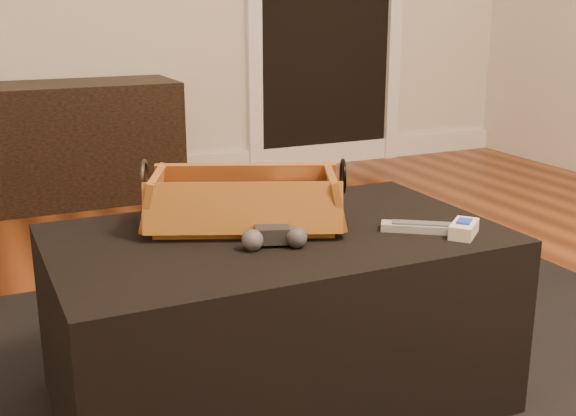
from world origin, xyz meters
name	(u,v)px	position (x,y,z in m)	size (l,w,h in m)	color
baseboard	(105,175)	(0.00, 2.73, 0.06)	(5.00, 0.04, 0.12)	white
media_cabinet	(23,146)	(-0.41, 2.51, 0.28)	(1.44, 0.45, 0.57)	black
area_rug	(286,410)	(-0.05, 0.35, 0.01)	(2.60, 2.00, 0.01)	black
ottoman	(277,318)	(-0.05, 0.40, 0.22)	(1.00, 0.60, 0.42)	black
tv_remote	(235,217)	(-0.12, 0.46, 0.46)	(0.24, 0.05, 0.02)	black
cloth_bundle	(296,201)	(0.03, 0.45, 0.48)	(0.12, 0.09, 0.07)	#C8AE8B
wicker_basket	(245,204)	(-0.10, 0.47, 0.49)	(0.50, 0.39, 0.16)	#A77425
game_controller	(274,237)	(-0.10, 0.31, 0.45)	(0.15, 0.10, 0.05)	black
silver_remote	(423,227)	(0.25, 0.27, 0.44)	(0.18, 0.14, 0.02)	#9C9FA3
cream_gadget	(464,229)	(0.32, 0.20, 0.45)	(0.11, 0.10, 0.04)	beige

